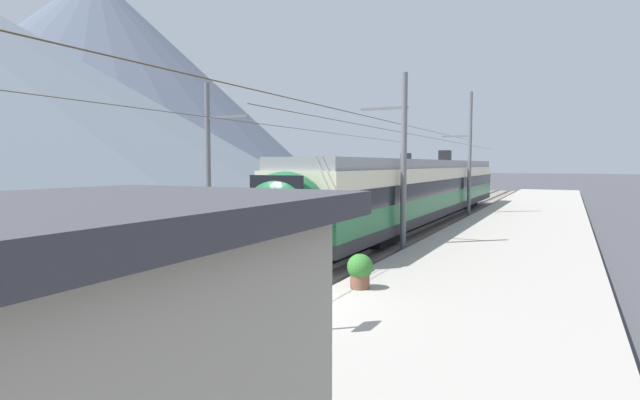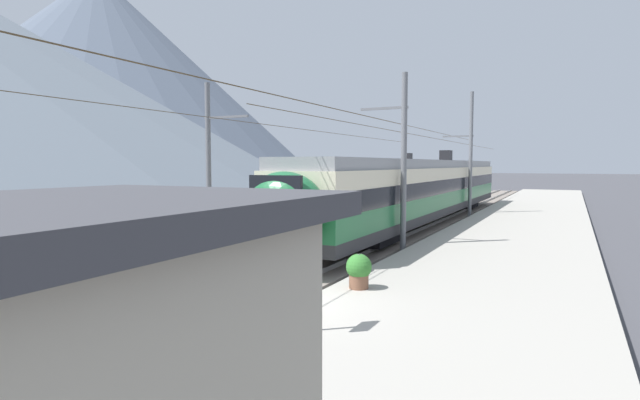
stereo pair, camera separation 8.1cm
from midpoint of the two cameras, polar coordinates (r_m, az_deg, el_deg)
name	(u,v)px [view 2 (the right image)]	position (r m, az deg, el deg)	size (l,w,h in m)	color
ground_plane	(258,316)	(12.32, -6.92, -13.01)	(400.00, 400.00, 0.00)	#424247
platform_slab	(435,336)	(10.63, 13.16, -14.87)	(120.00, 6.68, 0.37)	#A39E93
track_near	(217,307)	(12.98, -11.42, -11.86)	(120.00, 3.00, 0.28)	slate
track_far	(82,285)	(16.42, -25.28, -8.78)	(120.00, 3.00, 0.28)	slate
train_near_platform	(424,188)	(30.19, 11.86, 1.39)	(33.72, 2.96, 4.27)	#2D2D30
train_far_track	(390,182)	(39.62, 8.07, 2.06)	(26.48, 3.01, 4.27)	#2D2D30
catenary_mast_mid	(401,159)	(20.49, 9.26, 4.67)	(46.16, 2.01, 7.25)	slate
catenary_mast_east	(469,154)	(34.77, 16.63, 5.04)	(46.16, 2.01, 8.36)	slate
catenary_mast_far_side	(211,159)	(23.22, -12.16, 4.56)	(46.16, 2.35, 7.27)	slate
platform_sign	(299,250)	(9.68, -2.19, -5.66)	(0.70, 0.08, 2.20)	#59595B
handbag_near_sign	(294,319)	(10.33, -2.77, -13.32)	(0.32, 0.18, 0.44)	maroon
potted_plant_platform_edge	(359,269)	(13.26, 4.62, -7.84)	(0.68, 0.68, 0.91)	brown
mountain_right_ridge	(100,74)	(242.95, -23.75, 13.01)	(184.64, 184.64, 85.23)	#515B6B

